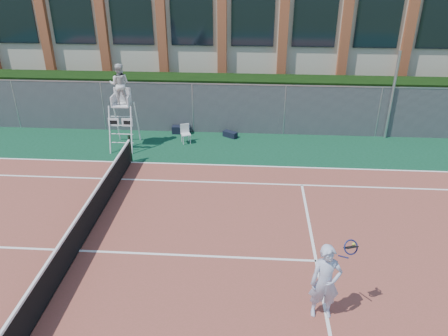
# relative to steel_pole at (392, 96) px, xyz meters

# --- Properties ---
(ground) EXTENTS (120.00, 120.00, 0.00)m
(ground) POSITION_rel_steel_pole_xyz_m (-10.40, -8.70, -1.87)
(ground) COLOR #233814
(apron) EXTENTS (36.00, 20.00, 0.01)m
(apron) POSITION_rel_steel_pole_xyz_m (-10.40, -7.70, -1.87)
(apron) COLOR #0D391E
(apron) RESTS_ON ground
(tennis_court) EXTENTS (23.77, 10.97, 0.02)m
(tennis_court) POSITION_rel_steel_pole_xyz_m (-10.40, -8.70, -1.85)
(tennis_court) COLOR brown
(tennis_court) RESTS_ON apron
(tennis_net) EXTENTS (0.10, 11.30, 1.10)m
(tennis_net) POSITION_rel_steel_pole_xyz_m (-10.40, -8.70, -1.34)
(tennis_net) COLOR black
(tennis_net) RESTS_ON ground
(fence) EXTENTS (40.00, 0.06, 2.20)m
(fence) POSITION_rel_steel_pole_xyz_m (-10.40, 0.10, -0.77)
(fence) COLOR #595E60
(fence) RESTS_ON ground
(hedge) EXTENTS (40.00, 1.40, 2.20)m
(hedge) POSITION_rel_steel_pole_xyz_m (-10.40, 1.30, -0.77)
(hedge) COLOR black
(hedge) RESTS_ON ground
(building) EXTENTS (45.00, 10.60, 8.22)m
(building) POSITION_rel_steel_pole_xyz_m (-10.40, 9.25, 2.27)
(building) COLOR beige
(building) RESTS_ON ground
(steel_pole) EXTENTS (0.12, 0.12, 3.74)m
(steel_pole) POSITION_rel_steel_pole_xyz_m (0.00, 0.00, 0.00)
(steel_pole) COLOR #9EA0A5
(steel_pole) RESTS_ON ground
(umpire_chair) EXTENTS (0.97, 1.50, 3.49)m
(umpire_chair) POSITION_rel_steel_pole_xyz_m (-10.99, -1.65, 0.67)
(umpire_chair) COLOR white
(umpire_chair) RESTS_ON ground
(plastic_chair) EXTENTS (0.48, 0.48, 0.80)m
(plastic_chair) POSITION_rel_steel_pole_xyz_m (-8.58, -1.10, -1.40)
(plastic_chair) COLOR silver
(plastic_chair) RESTS_ON apron
(sports_bag_near) EXTENTS (0.80, 0.33, 0.34)m
(sports_bag_near) POSITION_rel_steel_pole_xyz_m (-8.92, -0.11, -1.69)
(sports_bag_near) COLOR black
(sports_bag_near) RESTS_ON apron
(sports_bag_far) EXTENTS (0.67, 0.56, 0.25)m
(sports_bag_far) POSITION_rel_steel_pole_xyz_m (-6.73, -0.39, -1.74)
(sports_bag_far) COLOR black
(sports_bag_far) RESTS_ON apron
(tennis_player) EXTENTS (1.03, 0.69, 1.85)m
(tennis_player) POSITION_rel_steel_pole_xyz_m (-4.11, -10.57, -0.92)
(tennis_player) COLOR silver
(tennis_player) RESTS_ON tennis_court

